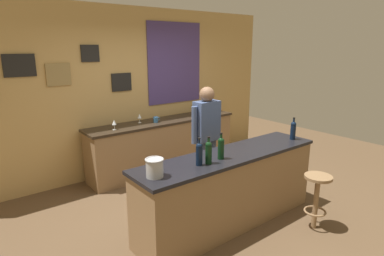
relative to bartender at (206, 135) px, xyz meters
name	(u,v)px	position (x,y,z in m)	size (l,w,h in m)	color
ground_plane	(208,210)	(-0.28, -0.37, -0.94)	(10.00, 10.00, 0.00)	brown
back_wall	(132,90)	(-0.27, 1.66, 0.48)	(6.00, 0.09, 2.80)	tan
bar_counter	(230,189)	(-0.28, -0.77, -0.47)	(2.52, 0.60, 0.92)	olive
side_counter	(164,145)	(0.12, 1.28, -0.48)	(2.79, 0.56, 0.90)	olive
bartender	(206,135)	(0.00, 0.00, 0.00)	(0.52, 0.21, 1.62)	#384766
bar_stool	(317,193)	(0.47, -1.48, -0.48)	(0.32, 0.32, 0.68)	olive
wine_bottle_a	(199,153)	(-0.82, -0.83, 0.12)	(0.07, 0.07, 0.31)	black
wine_bottle_b	(209,152)	(-0.71, -0.86, 0.12)	(0.07, 0.07, 0.31)	black
wine_bottle_c	(221,147)	(-0.50, -0.83, 0.12)	(0.07, 0.07, 0.31)	black
wine_bottle_d	(293,130)	(0.81, -0.86, 0.12)	(0.07, 0.07, 0.31)	black
ice_bucket	(155,167)	(-1.36, -0.81, 0.08)	(0.19, 0.19, 0.19)	#B7BABF
wine_glass_a	(114,123)	(-0.84, 1.21, 0.07)	(0.07, 0.07, 0.16)	silver
wine_glass_b	(139,116)	(-0.31, 1.37, 0.07)	(0.07, 0.07, 0.16)	silver
wine_glass_c	(196,110)	(0.77, 1.19, 0.07)	(0.07, 0.07, 0.16)	silver
coffee_mug	(156,120)	(-0.07, 1.24, 0.01)	(0.12, 0.08, 0.09)	#336699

